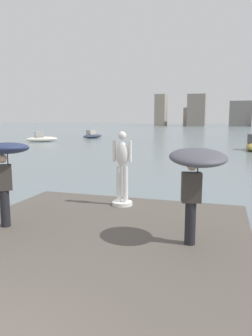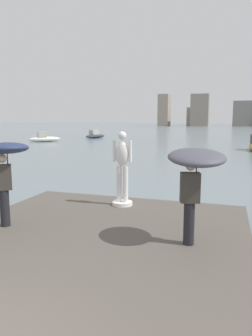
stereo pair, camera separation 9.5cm
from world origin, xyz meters
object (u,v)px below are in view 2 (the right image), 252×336
statue_white_figure (122,171)px  boat_far (95,135)px  onlooker_left (6,160)px  boat_mid (44,138)px  onlooker_right (195,167)px

statue_white_figure → boat_far: 41.23m
statue_white_figure → onlooker_left: size_ratio=1.08×
statue_white_figure → onlooker_left: (-2.03, -2.54, 0.55)m
boat_mid → statue_white_figure: bearing=-54.3°
statue_white_figure → boat_far: bearing=114.3°
statue_white_figure → onlooker_left: 3.30m
boat_mid → boat_far: bearing=72.5°
boat_mid → boat_far: (3.05, 9.70, -0.01)m
statue_white_figure → onlooker_right: (2.31, -2.38, 0.56)m
statue_white_figure → boat_far: statue_white_figure is taller
boat_far → boat_mid: bearing=-107.5°
onlooker_left → boat_mid: onlooker_left is taller
onlooker_right → boat_far: 44.38m
onlooker_left → onlooker_right: onlooker_left is taller
onlooker_left → boat_far: size_ratio=0.51×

